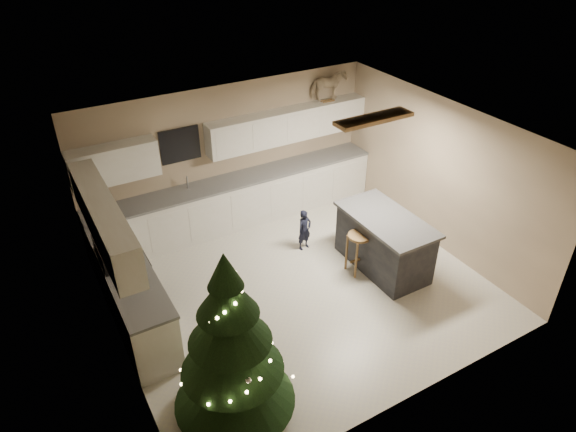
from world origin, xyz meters
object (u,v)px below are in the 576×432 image
object	(u,v)px
island	(384,242)
christmas_tree	(232,354)
rocking_horse	(328,86)
toddler	(304,230)
bar_stool	(359,244)

from	to	relation	value
island	christmas_tree	world-z (taller)	christmas_tree
island	rocking_horse	distance (m)	3.16
christmas_tree	toddler	bearing A→B (deg)	44.92
toddler	rocking_horse	world-z (taller)	rocking_horse
bar_stool	toddler	xyz separation A→B (m)	(-0.42, 0.99, -0.16)
bar_stool	island	bearing A→B (deg)	-12.21
toddler	bar_stool	bearing A→B (deg)	-77.34
island	toddler	size ratio (longest dim) A/B	2.24
christmas_tree	rocking_horse	size ratio (longest dim) A/B	3.43
christmas_tree	rocking_horse	distance (m)	5.66
island	bar_stool	distance (m)	0.46
island	christmas_tree	distance (m)	3.65
rocking_horse	bar_stool	bearing A→B (deg)	166.83
island	toddler	distance (m)	1.39
island	toddler	xyz separation A→B (m)	(-0.86, 1.09, -0.10)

